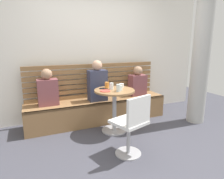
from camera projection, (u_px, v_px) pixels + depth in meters
ground at (127, 150)px, 2.77m from camera, size 8.00×8.00×0.00m
back_wall at (90, 46)px, 3.91m from camera, size 5.20×0.10×2.90m
concrete_pillar at (202, 49)px, 3.54m from camera, size 0.32×0.32×2.80m
booth_bench at (99, 110)px, 3.79m from camera, size 2.70×0.52×0.44m
booth_backrest at (94, 80)px, 3.88m from camera, size 2.65×0.04×0.67m
cafe_table at (114, 102)px, 3.29m from camera, size 0.68×0.68×0.74m
white_chair at (132, 124)px, 2.53m from camera, size 0.50×0.50×0.85m
person_adult at (97, 83)px, 3.62m from camera, size 0.34×0.22×0.76m
person_child_left at (48, 89)px, 3.36m from camera, size 0.34×0.22×0.64m
person_child_middle at (138, 83)px, 4.04m from camera, size 0.34×0.22×0.61m
cup_glass_tall at (118, 88)px, 3.10m from camera, size 0.07×0.07×0.12m
cup_tumbler_orange at (107, 85)px, 3.38m from camera, size 0.07×0.07×0.10m
cup_water_clear at (111, 86)px, 3.26m from camera, size 0.07×0.07×0.11m
cup_ceramic_white at (122, 85)px, 3.40m from camera, size 0.08×0.08×0.07m
cup_glass_short at (120, 88)px, 3.20m from camera, size 0.08×0.08×0.08m
plate_small at (105, 91)px, 3.13m from camera, size 0.17×0.17×0.01m
phone_on_table at (104, 89)px, 3.29m from camera, size 0.15×0.15×0.01m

